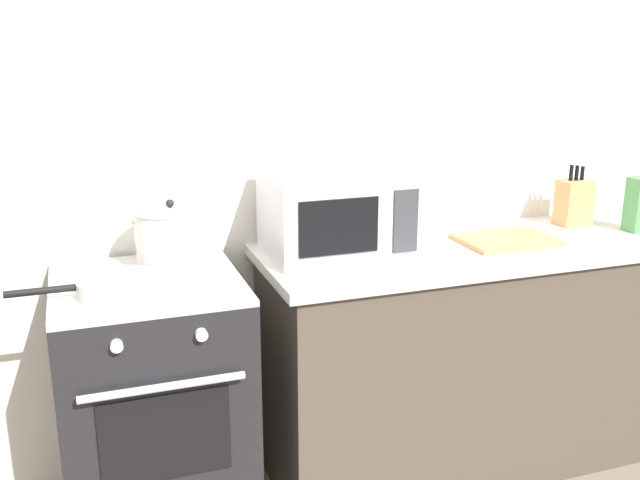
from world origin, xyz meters
TOP-DOWN VIEW (x-y plane):
  - back_wall at (0.30, 0.97)m, footprint 4.40×0.10m
  - lower_cabinet_right at (0.90, 0.62)m, footprint 1.64×0.56m
  - countertop_right at (0.90, 0.62)m, footprint 1.70×0.60m
  - stove at (-0.35, 0.60)m, footprint 0.60×0.64m
  - stock_pot at (-0.25, 0.70)m, footprint 0.33×0.25m
  - frying_pan at (-0.45, 0.50)m, footprint 0.45×0.25m
  - microwave at (0.34, 0.68)m, footprint 0.50×0.37m
  - cutting_board at (1.00, 0.60)m, footprint 0.36×0.26m
  - knife_block at (1.42, 0.74)m, footprint 0.13×0.10m
  - pasta_box at (1.59, 0.57)m, footprint 0.08×0.08m

SIDE VIEW (x-z plane):
  - lower_cabinet_right at x=0.90m, z-range 0.00..0.88m
  - stove at x=-0.35m, z-range 0.00..0.92m
  - countertop_right at x=0.90m, z-range 0.88..0.92m
  - cutting_board at x=1.00m, z-range 0.92..0.94m
  - frying_pan at x=-0.45m, z-range 0.92..0.97m
  - knife_block at x=1.42m, z-range 0.89..1.15m
  - stock_pot at x=-0.25m, z-range 0.91..1.15m
  - pasta_box at x=1.59m, z-range 0.92..1.14m
  - microwave at x=0.34m, z-range 0.92..1.22m
  - back_wall at x=0.30m, z-range 0.00..2.50m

